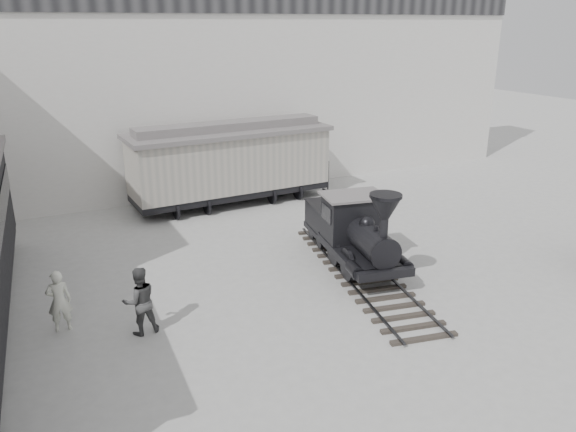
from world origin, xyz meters
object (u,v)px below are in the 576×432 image
boxcar (230,161)px  visitor_b (140,301)px  locomotive (356,235)px  visitor_a (59,301)px

boxcar → visitor_b: bearing=-125.2°
boxcar → visitor_b: boxcar is taller
locomotive → visitor_b: (-7.20, -1.08, -0.20)m
locomotive → boxcar: size_ratio=0.97×
locomotive → boxcar: boxcar is taller
locomotive → visitor_a: bearing=-169.2°
locomotive → visitor_b: bearing=-160.8°
boxcar → visitor_a: 11.51m
locomotive → boxcar: (-1.17, 8.30, 0.79)m
visitor_b → visitor_a: bearing=-33.3°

